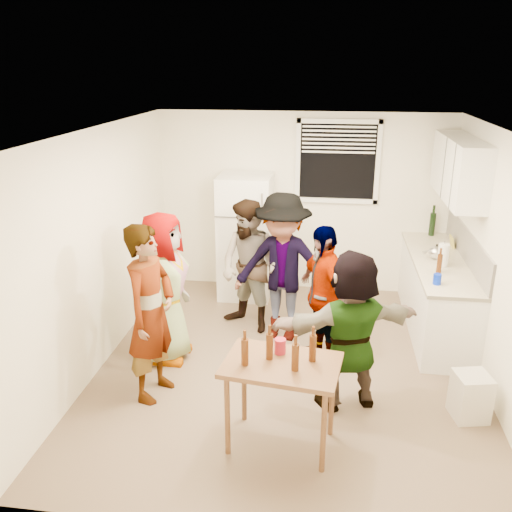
# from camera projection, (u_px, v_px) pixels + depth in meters

# --- Properties ---
(room) EXTENTS (4.00, 4.50, 2.50)m
(room) POSITION_uv_depth(u_px,v_px,m) (288.00, 366.00, 5.86)
(room) COLOR white
(room) RESTS_ON ground
(window) EXTENTS (1.12, 0.10, 1.06)m
(window) POSITION_uv_depth(u_px,v_px,m) (338.00, 162.00, 7.24)
(window) COLOR white
(window) RESTS_ON room
(refrigerator) EXTENTS (0.70, 0.70, 1.70)m
(refrigerator) POSITION_uv_depth(u_px,v_px,m) (246.00, 237.00, 7.42)
(refrigerator) COLOR white
(refrigerator) RESTS_ON ground
(counter_lower) EXTENTS (0.60, 2.20, 0.86)m
(counter_lower) POSITION_uv_depth(u_px,v_px,m) (436.00, 296.00, 6.57)
(counter_lower) COLOR white
(counter_lower) RESTS_ON ground
(countertop) EXTENTS (0.64, 2.22, 0.04)m
(countertop) POSITION_uv_depth(u_px,v_px,m) (440.00, 261.00, 6.42)
(countertop) COLOR beige
(countertop) RESTS_ON counter_lower
(backsplash) EXTENTS (0.03, 2.20, 0.36)m
(backsplash) POSITION_uv_depth(u_px,v_px,m) (467.00, 246.00, 6.31)
(backsplash) COLOR #B5AEA6
(backsplash) RESTS_ON countertop
(upper_cabinets) EXTENTS (0.34, 1.60, 0.70)m
(upper_cabinets) POSITION_uv_depth(u_px,v_px,m) (459.00, 169.00, 6.23)
(upper_cabinets) COLOR white
(upper_cabinets) RESTS_ON room
(kettle) EXTENTS (0.27, 0.24, 0.19)m
(kettle) POSITION_uv_depth(u_px,v_px,m) (436.00, 259.00, 6.44)
(kettle) COLOR silver
(kettle) RESTS_ON countertop
(paper_towel) EXTENTS (0.12, 0.12, 0.26)m
(paper_towel) POSITION_uv_depth(u_px,v_px,m) (442.00, 266.00, 6.22)
(paper_towel) COLOR white
(paper_towel) RESTS_ON countertop
(wine_bottle) EXTENTS (0.08, 0.08, 0.31)m
(wine_bottle) POSITION_uv_depth(u_px,v_px,m) (431.00, 235.00, 7.32)
(wine_bottle) COLOR black
(wine_bottle) RESTS_ON countertop
(beer_bottle_counter) EXTENTS (0.06, 0.06, 0.21)m
(beer_bottle_counter) POSITION_uv_depth(u_px,v_px,m) (438.00, 273.00, 6.01)
(beer_bottle_counter) COLOR #47230C
(beer_bottle_counter) RESTS_ON countertop
(blue_cup) EXTENTS (0.09, 0.09, 0.11)m
(blue_cup) POSITION_uv_depth(u_px,v_px,m) (437.00, 284.00, 5.70)
(blue_cup) COLOR #0624C7
(blue_cup) RESTS_ON countertop
(picture_frame) EXTENTS (0.02, 0.17, 0.14)m
(picture_frame) POSITION_uv_depth(u_px,v_px,m) (452.00, 242.00, 6.82)
(picture_frame) COLOR gold
(picture_frame) RESTS_ON countertop
(trash_bin) EXTENTS (0.35, 0.35, 0.44)m
(trash_bin) POSITION_uv_depth(u_px,v_px,m) (471.00, 393.00, 4.95)
(trash_bin) COLOR beige
(trash_bin) RESTS_ON ground
(serving_table) EXTENTS (1.01, 0.75, 0.79)m
(serving_table) POSITION_uv_depth(u_px,v_px,m) (280.00, 443.00, 4.68)
(serving_table) COLOR brown
(serving_table) RESTS_ON ground
(beer_bottle_table) EXTENTS (0.06, 0.06, 0.23)m
(beer_bottle_table) POSITION_uv_depth(u_px,v_px,m) (269.00, 359.00, 4.47)
(beer_bottle_table) COLOR #47230C
(beer_bottle_table) RESTS_ON serving_table
(red_cup) EXTENTS (0.10, 0.10, 0.13)m
(red_cup) POSITION_uv_depth(u_px,v_px,m) (280.00, 353.00, 4.56)
(red_cup) COLOR maroon
(red_cup) RESTS_ON serving_table
(guest_grey) EXTENTS (1.72, 0.92, 0.53)m
(guest_grey) POSITION_uv_depth(u_px,v_px,m) (169.00, 357.00, 6.06)
(guest_grey) COLOR gray
(guest_grey) RESTS_ON ground
(guest_stripe) EXTENTS (1.85, 1.04, 0.42)m
(guest_stripe) POSITION_uv_depth(u_px,v_px,m) (156.00, 392.00, 5.40)
(guest_stripe) COLOR #141933
(guest_stripe) RESTS_ON ground
(guest_back_left) EXTENTS (1.52, 1.78, 0.61)m
(guest_back_left) POSITION_uv_depth(u_px,v_px,m) (250.00, 327.00, 6.72)
(guest_back_left) COLOR #513B27
(guest_back_left) RESTS_ON ground
(guest_back_right) EXTENTS (1.42, 1.93, 0.65)m
(guest_back_right) POSITION_uv_depth(u_px,v_px,m) (281.00, 336.00, 6.51)
(guest_back_right) COLOR #3D3C41
(guest_back_right) RESTS_ON ground
(guest_black) EXTENTS (1.79, 1.54, 0.38)m
(guest_black) POSITION_uv_depth(u_px,v_px,m) (319.00, 358.00, 6.02)
(guest_black) COLOR black
(guest_black) RESTS_ON ground
(guest_orange) EXTENTS (1.90, 1.97, 0.46)m
(guest_orange) POSITION_uv_depth(u_px,v_px,m) (346.00, 403.00, 5.24)
(guest_orange) COLOR #E27F46
(guest_orange) RESTS_ON ground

